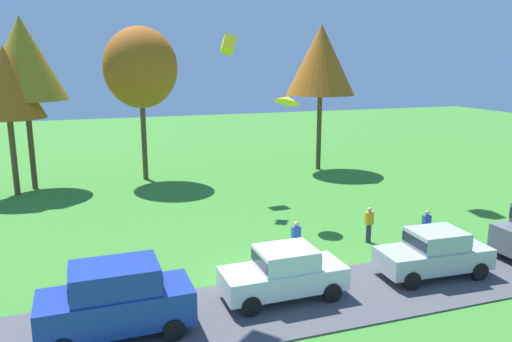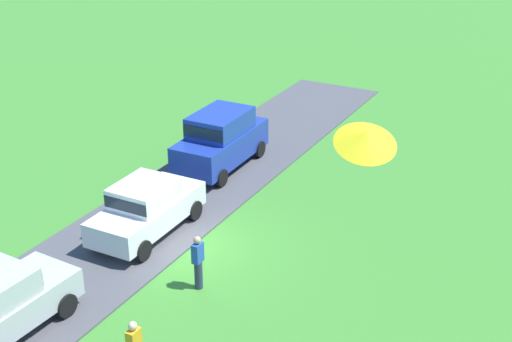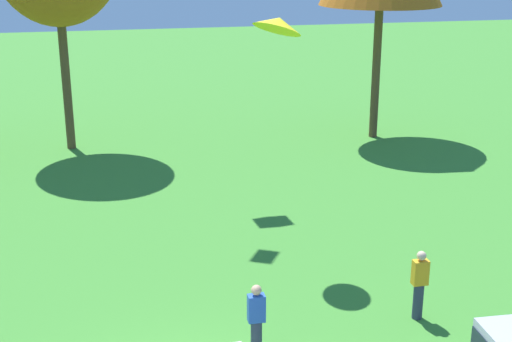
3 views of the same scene
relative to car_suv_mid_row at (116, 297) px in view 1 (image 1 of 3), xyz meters
The scene contains 14 objects.
ground_plane 6.47m from the car_suv_mid_row, 20.21° to the left, with size 120.00×120.00×0.00m, color #3D842D.
pavement_strip 6.09m from the car_suv_mid_row, ahead, with size 36.00×4.40×0.06m, color #4C4C51.
car_suv_mid_row is the anchor object (origin of this frame).
car_sedan_by_flagpole 5.81m from the car_suv_mid_row, ahead, with size 4.42×1.99×1.84m.
car_sedan_far_end 12.04m from the car_suv_mid_row, ahead, with size 4.48×2.12×1.84m.
person_on_lawn 14.24m from the car_suv_mid_row, 13.40° to the left, with size 0.36×0.24×1.71m.
person_watching_sky 12.54m from the car_suv_mid_row, 21.51° to the left, with size 0.36×0.24×1.71m.
person_beside_suv 8.51m from the car_suv_mid_row, 26.42° to the left, with size 0.36×0.24×1.71m.
tree_far_right 20.78m from the car_suv_mid_row, 104.13° to the left, with size 4.37×4.37×9.23m.
tree_far_left 22.28m from the car_suv_mid_row, 100.79° to the left, with size 5.26×5.26×11.11m.
tree_lone_near 22.27m from the car_suv_mid_row, 80.88° to the left, with size 5.04×5.04×10.63m.
tree_center_back 26.94m from the car_suv_mid_row, 50.37° to the left, with size 5.21×5.21×11.00m.
kite_delta_high_left 14.07m from the car_suv_mid_row, 44.33° to the left, with size 1.31×1.31×0.33m, color yellow.
kite_box_topmost 19.59m from the car_suv_mid_row, 62.72° to the left, with size 0.72×0.72×1.01m, color yellow.
Camera 1 is at (-6.48, -16.77, 8.31)m, focal length 35.00 mm.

